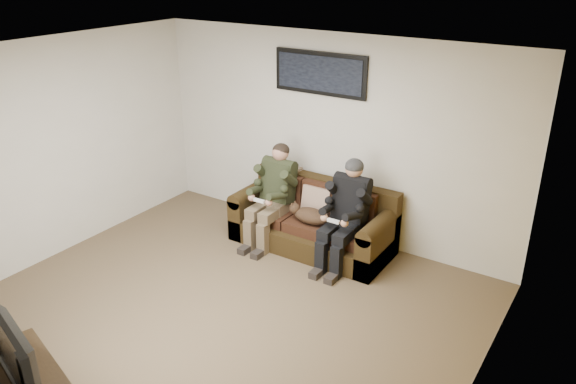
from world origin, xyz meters
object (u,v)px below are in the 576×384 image
Objects in this scene: sofa at (315,222)px; television at (24,349)px; framed_poster at (320,73)px; person_right at (346,208)px; cat at (310,215)px; person_left at (273,190)px.

television is (-0.27, -3.77, 0.45)m from sofa.
framed_poster is 1.14× the size of television.
framed_poster reaches higher than sofa.
person_right is 1.16× the size of television.
framed_poster is 4.38m from television.
sofa is 3.05× the size of cat.
television is at bearing -102.36° from person_right.
television reaches higher than sofa.
person_left reaches higher than cat.
sofa is 0.67m from person_right.
sofa is at bearing 102.20° from television.
person_right reaches higher than sofa.
television is at bearing -91.03° from framed_poster.
person_right is at bearing -17.92° from sofa.
television is (-0.79, -3.61, 0.05)m from person_right.
cat is at bearing -76.97° from sofa.
framed_poster is (-0.72, 0.56, 1.40)m from person_right.
television reaches higher than cat.
person_left is 0.99× the size of person_right.
television is (-0.32, -3.57, 0.25)m from cat.
cat is 3.59m from television.
framed_poster is (-0.20, 0.39, 1.79)m from sofa.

